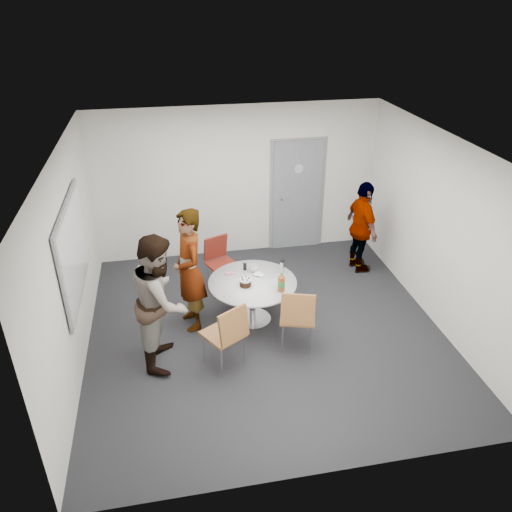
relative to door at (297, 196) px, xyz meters
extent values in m
plane|color=#232427|center=(-1.10, -2.48, -1.03)|extent=(5.00, 5.00, 0.00)
plane|color=silver|center=(-1.10, -2.48, 1.67)|extent=(5.00, 5.00, 0.00)
plane|color=silver|center=(-1.10, 0.02, 0.32)|extent=(5.00, 0.00, 5.00)
plane|color=silver|center=(-3.60, -2.48, 0.32)|extent=(0.00, 5.00, 5.00)
plane|color=silver|center=(1.40, -2.48, 0.32)|extent=(0.00, 5.00, 5.00)
plane|color=silver|center=(-1.10, -4.98, 0.32)|extent=(5.00, 0.00, 5.00)
cube|color=slate|center=(0.00, -0.01, 0.00)|extent=(0.90, 0.05, 2.05)
cube|color=gray|center=(0.00, 0.01, 0.00)|extent=(1.02, 0.04, 2.12)
cylinder|color=#B2BFC6|center=(0.00, -0.04, 0.52)|extent=(0.16, 0.01, 0.16)
cylinder|color=silver|center=(-0.32, -0.07, -0.01)|extent=(0.04, 0.14, 0.04)
cube|color=gray|center=(-3.56, -2.28, 0.42)|extent=(0.03, 1.90, 1.25)
cube|color=white|center=(-3.54, -2.28, 0.42)|extent=(0.01, 1.78, 1.13)
cylinder|color=silver|center=(-1.24, -2.21, -0.38)|extent=(1.27, 1.27, 0.03)
cylinder|color=silver|center=(-1.24, -2.21, -0.70)|extent=(0.09, 0.09, 0.61)
cylinder|color=silver|center=(-1.24, -2.21, -1.01)|extent=(0.55, 0.55, 0.02)
cylinder|color=silver|center=(-1.36, -2.32, -0.36)|extent=(0.22, 0.22, 0.01)
cylinder|color=black|center=(-1.36, -2.32, -0.31)|extent=(0.17, 0.17, 0.09)
cylinder|color=white|center=(-1.36, -2.32, -0.25)|extent=(0.17, 0.17, 0.02)
cylinder|color=brown|center=(-0.89, -2.53, -0.25)|extent=(0.10, 0.10, 0.23)
cylinder|color=#36893B|center=(-0.89, -2.53, -0.24)|extent=(0.10, 0.10, 0.08)
cone|color=brown|center=(-0.89, -2.53, -0.11)|extent=(0.09, 0.09, 0.05)
cylinder|color=#4D9041|center=(-0.89, -2.53, -0.08)|extent=(0.04, 0.04, 0.02)
imported|color=white|center=(-1.16, -1.92, -0.31)|extent=(0.19, 0.19, 0.11)
cylinder|color=black|center=(-1.29, -1.85, -0.30)|extent=(0.05, 0.05, 0.13)
cylinder|color=silver|center=(-0.76, -2.02, -0.28)|extent=(0.06, 0.06, 0.17)
cylinder|color=black|center=(-0.76, -2.02, -0.18)|extent=(0.07, 0.07, 0.03)
cube|color=pink|center=(-1.53, -1.94, -0.35)|extent=(0.13, 0.08, 0.02)
ellipsoid|color=white|center=(-1.12, -2.07, -0.34)|extent=(0.18, 0.18, 0.04)
cube|color=brown|center=(-1.79, -3.11, -0.54)|extent=(0.63, 0.63, 0.04)
cube|color=brown|center=(-1.67, -3.30, -0.29)|extent=(0.42, 0.31, 0.44)
cylinder|color=silver|center=(-1.72, -2.86, -0.78)|extent=(0.02, 0.02, 0.49)
cylinder|color=silver|center=(-2.04, -3.05, -0.78)|extent=(0.02, 0.02, 0.49)
cylinder|color=silver|center=(-1.53, -3.17, -0.78)|extent=(0.02, 0.02, 0.49)
cylinder|color=silver|center=(-1.85, -3.37, -0.78)|extent=(0.02, 0.02, 0.49)
cube|color=brown|center=(-0.75, -2.92, -0.53)|extent=(0.57, 0.57, 0.04)
cube|color=brown|center=(-0.81, -3.13, -0.28)|extent=(0.45, 0.22, 0.44)
cylinder|color=silver|center=(-0.52, -2.79, -0.78)|extent=(0.02, 0.02, 0.49)
cylinder|color=silver|center=(-0.87, -2.69, -0.78)|extent=(0.02, 0.02, 0.49)
cylinder|color=silver|center=(-0.62, -3.15, -0.78)|extent=(0.02, 0.02, 0.49)
cylinder|color=silver|center=(-0.98, -3.05, -0.78)|extent=(0.02, 0.02, 0.49)
cube|color=maroon|center=(-1.56, -1.29, -0.57)|extent=(0.56, 0.56, 0.04)
cube|color=maroon|center=(-1.64, -1.10, -0.33)|extent=(0.41, 0.24, 0.41)
cylinder|color=silver|center=(-1.66, -1.51, -0.80)|extent=(0.02, 0.02, 0.46)
cylinder|color=silver|center=(-1.34, -1.38, -0.80)|extent=(0.02, 0.02, 0.46)
cylinder|color=silver|center=(-1.79, -1.19, -0.80)|extent=(0.02, 0.02, 0.46)
cylinder|color=silver|center=(-1.47, -1.06, -0.80)|extent=(0.02, 0.02, 0.46)
imported|color=#A5C6EA|center=(-2.12, -2.15, -0.12)|extent=(0.56, 0.74, 1.82)
imported|color=white|center=(-2.53, -2.84, -0.11)|extent=(0.81, 0.97, 1.82)
imported|color=black|center=(0.85, -1.08, -0.22)|extent=(0.48, 0.98, 1.61)
camera|label=1|loc=(-2.33, -8.21, 3.39)|focal=35.00mm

